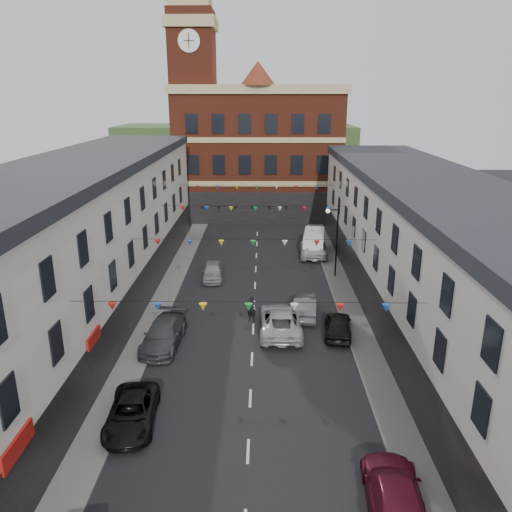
{
  "coord_description": "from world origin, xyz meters",
  "views": [
    {
      "loc": [
        0.59,
        -26.08,
        14.76
      ],
      "look_at": [
        0.13,
        7.8,
        3.88
      ],
      "focal_mm": 35.0,
      "sensor_mm": 36.0,
      "label": 1
    }
  ],
  "objects_px": {
    "car_right_c": "(395,495)",
    "car_right_d": "(338,325)",
    "moving_car": "(281,320)",
    "white_van": "(314,243)",
    "car_left_e": "(213,271)",
    "car_left_c": "(132,412)",
    "car_right_e": "(305,306)",
    "pedestrian": "(252,309)",
    "car_left_d": "(163,334)",
    "car_right_f": "(313,248)",
    "street_lamp": "(334,233)"
  },
  "relations": [
    {
      "from": "moving_car",
      "to": "pedestrian",
      "type": "bearing_deg",
      "value": -38.51
    },
    {
      "from": "car_right_f",
      "to": "pedestrian",
      "type": "relative_size",
      "value": 3.0
    },
    {
      "from": "car_right_f",
      "to": "car_left_c",
      "type": "bearing_deg",
      "value": 70.54
    },
    {
      "from": "moving_car",
      "to": "car_right_c",
      "type": "bearing_deg",
      "value": 104.22
    },
    {
      "from": "moving_car",
      "to": "white_van",
      "type": "xyz_separation_m",
      "value": [
        3.8,
        17.06,
        0.27
      ]
    },
    {
      "from": "car_left_e",
      "to": "car_right_c",
      "type": "relative_size",
      "value": 0.8
    },
    {
      "from": "car_right_f",
      "to": "car_left_e",
      "type": "bearing_deg",
      "value": 38.82
    },
    {
      "from": "car_right_f",
      "to": "pedestrian",
      "type": "bearing_deg",
      "value": 72.51
    },
    {
      "from": "street_lamp",
      "to": "pedestrian",
      "type": "distance_m",
      "value": 11.45
    },
    {
      "from": "white_van",
      "to": "car_left_c",
      "type": "bearing_deg",
      "value": -104.75
    },
    {
      "from": "car_right_c",
      "to": "pedestrian",
      "type": "height_order",
      "value": "pedestrian"
    },
    {
      "from": "car_left_e",
      "to": "pedestrian",
      "type": "height_order",
      "value": "pedestrian"
    },
    {
      "from": "car_right_d",
      "to": "moving_car",
      "type": "height_order",
      "value": "moving_car"
    },
    {
      "from": "car_right_e",
      "to": "pedestrian",
      "type": "xyz_separation_m",
      "value": [
        -3.72,
        -0.99,
        0.17
      ]
    },
    {
      "from": "street_lamp",
      "to": "car_right_f",
      "type": "height_order",
      "value": "street_lamp"
    },
    {
      "from": "pedestrian",
      "to": "car_left_e",
      "type": "bearing_deg",
      "value": 137.28
    },
    {
      "from": "car_left_e",
      "to": "car_right_d",
      "type": "xyz_separation_m",
      "value": [
        9.08,
        -10.38,
        0.01
      ]
    },
    {
      "from": "car_left_e",
      "to": "car_right_d",
      "type": "distance_m",
      "value": 13.79
    },
    {
      "from": "car_left_e",
      "to": "white_van",
      "type": "bearing_deg",
      "value": 34.29
    },
    {
      "from": "car_left_c",
      "to": "car_right_d",
      "type": "xyz_separation_m",
      "value": [
        10.98,
        9.33,
        0.06
      ]
    },
    {
      "from": "white_van",
      "to": "moving_car",
      "type": "bearing_deg",
      "value": -94.89
    },
    {
      "from": "street_lamp",
      "to": "car_right_c",
      "type": "relative_size",
      "value": 1.16
    },
    {
      "from": "car_left_c",
      "to": "pedestrian",
      "type": "relative_size",
      "value": 2.59
    },
    {
      "from": "car_left_c",
      "to": "car_right_e",
      "type": "relative_size",
      "value": 1.06
    },
    {
      "from": "car_right_d",
      "to": "white_van",
      "type": "distance_m",
      "value": 17.58
    },
    {
      "from": "pedestrian",
      "to": "car_right_d",
      "type": "bearing_deg",
      "value": 4.3
    },
    {
      "from": "car_right_d",
      "to": "moving_car",
      "type": "bearing_deg",
      "value": -0.64
    },
    {
      "from": "car_left_e",
      "to": "car_right_c",
      "type": "distance_m",
      "value": 26.36
    },
    {
      "from": "car_left_d",
      "to": "car_left_e",
      "type": "height_order",
      "value": "car_left_d"
    },
    {
      "from": "car_right_d",
      "to": "car_left_d",
      "type": "bearing_deg",
      "value": 15.17
    },
    {
      "from": "car_right_e",
      "to": "car_left_c",
      "type": "bearing_deg",
      "value": 59.67
    },
    {
      "from": "pedestrian",
      "to": "car_right_e",
      "type": "bearing_deg",
      "value": 39.51
    },
    {
      "from": "pedestrian",
      "to": "street_lamp",
      "type": "bearing_deg",
      "value": 77.39
    },
    {
      "from": "car_left_d",
      "to": "car_right_f",
      "type": "bearing_deg",
      "value": 62.01
    },
    {
      "from": "car_left_d",
      "to": "car_left_e",
      "type": "xyz_separation_m",
      "value": [
        1.9,
        11.86,
        -0.06
      ]
    },
    {
      "from": "car_right_e",
      "to": "white_van",
      "type": "distance_m",
      "value": 14.66
    },
    {
      "from": "car_right_c",
      "to": "car_right_f",
      "type": "xyz_separation_m",
      "value": [
        0.0,
        31.23,
        0.01
      ]
    },
    {
      "from": "car_right_e",
      "to": "car_right_f",
      "type": "height_order",
      "value": "car_right_f"
    },
    {
      "from": "car_right_f",
      "to": "car_left_d",
      "type": "bearing_deg",
      "value": 62.39
    },
    {
      "from": "car_right_c",
      "to": "white_van",
      "type": "xyz_separation_m",
      "value": [
        0.1,
        31.94,
        0.33
      ]
    },
    {
      "from": "car_right_f",
      "to": "moving_car",
      "type": "distance_m",
      "value": 16.76
    },
    {
      "from": "car_right_c",
      "to": "white_van",
      "type": "relative_size",
      "value": 1.06
    },
    {
      "from": "car_left_c",
      "to": "pedestrian",
      "type": "xyz_separation_m",
      "value": [
        5.38,
        11.4,
        0.25
      ]
    },
    {
      "from": "car_right_f",
      "to": "white_van",
      "type": "bearing_deg",
      "value": -94.64
    },
    {
      "from": "moving_car",
      "to": "white_van",
      "type": "bearing_deg",
      "value": -102.29
    },
    {
      "from": "car_left_e",
      "to": "moving_car",
      "type": "distance_m",
      "value": 11.23
    },
    {
      "from": "car_left_e",
      "to": "car_right_e",
      "type": "height_order",
      "value": "car_right_e"
    },
    {
      "from": "car_right_c",
      "to": "car_right_d",
      "type": "bearing_deg",
      "value": -85.15
    },
    {
      "from": "car_right_e",
      "to": "pedestrian",
      "type": "height_order",
      "value": "pedestrian"
    },
    {
      "from": "car_left_d",
      "to": "car_right_c",
      "type": "relative_size",
      "value": 1.02
    }
  ]
}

